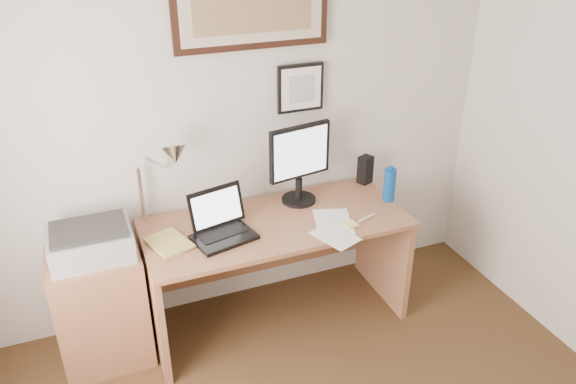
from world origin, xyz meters
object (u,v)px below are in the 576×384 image
side_cabinet (102,308)px  book (153,249)px  printer (91,242)px  laptop (221,226)px  lcd_monitor (300,160)px  desk (271,246)px  water_bottle (389,185)px

side_cabinet → book: 0.52m
book → printer: 0.34m
laptop → lcd_monitor: size_ratio=0.74×
lcd_monitor → side_cabinet: bearing=-174.4°
laptop → desk: bearing=18.4°
water_bottle → laptop: size_ratio=0.56×
side_cabinet → desk: desk is taller
desk → lcd_monitor: bearing=22.1°
lcd_monitor → laptop: bearing=-160.1°
water_bottle → lcd_monitor: (-0.54, 0.20, 0.18)m
water_bottle → lcd_monitor: size_ratio=0.42×
water_bottle → side_cabinet: bearing=177.9°
lcd_monitor → printer: 1.32m
side_cabinet → printer: size_ratio=1.66×
side_cabinet → printer: printer is taller
side_cabinet → water_bottle: size_ratio=3.36×
book → desk: 0.80m
side_cabinet → desk: (1.07, 0.04, 0.15)m
desk → book: bearing=-169.6°
book → laptop: (0.40, 0.02, 0.05)m
water_bottle → printer: water_bottle is taller
side_cabinet → laptop: size_ratio=1.89×
desk → laptop: (-0.35, -0.12, 0.29)m
printer → desk: bearing=1.6°
side_cabinet → lcd_monitor: 1.47m
water_bottle → laptop: laptop is taller
book → desk: book is taller
desk → printer: size_ratio=3.64×
water_bottle → printer: bearing=177.7°
laptop → book: bearing=-176.9°
lcd_monitor → printer: bearing=-174.6°
book → laptop: 0.40m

